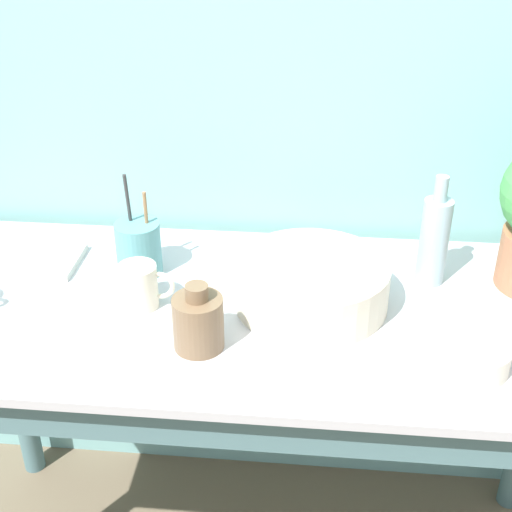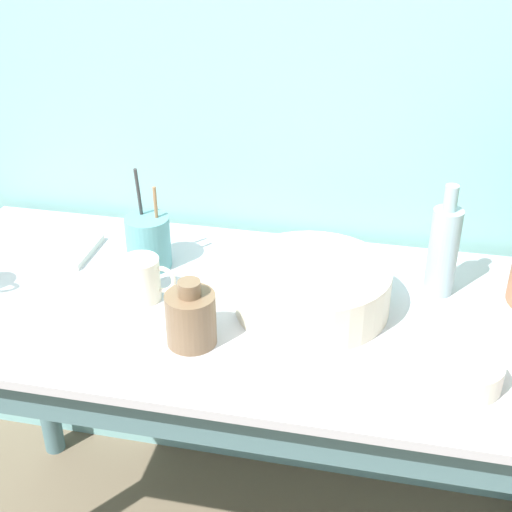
{
  "view_description": "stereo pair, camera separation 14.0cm",
  "coord_description": "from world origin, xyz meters",
  "px_view_note": "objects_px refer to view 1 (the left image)",
  "views": [
    {
      "loc": [
        0.12,
        -0.89,
        1.63
      ],
      "look_at": [
        0.0,
        0.32,
        0.93
      ],
      "focal_mm": 50.0,
      "sensor_mm": 36.0,
      "label": 1
    },
    {
      "loc": [
        0.25,
        -0.87,
        1.63
      ],
      "look_at": [
        0.0,
        0.32,
        0.93
      ],
      "focal_mm": 50.0,
      "sensor_mm": 36.0,
      "label": 2
    }
  ],
  "objects_px": {
    "bottle_tall": "(434,239)",
    "utensil_cup": "(139,248)",
    "mug_cream": "(140,286)",
    "bowl_small_cream": "(475,358)",
    "tray_board": "(29,260)",
    "bottle_short": "(198,321)",
    "bowl_wash_large": "(312,284)"
  },
  "relations": [
    {
      "from": "bowl_wash_large",
      "to": "bottle_tall",
      "type": "height_order",
      "value": "bottle_tall"
    },
    {
      "from": "bottle_short",
      "to": "utensil_cup",
      "type": "height_order",
      "value": "utensil_cup"
    },
    {
      "from": "bottle_short",
      "to": "utensil_cup",
      "type": "distance_m",
      "value": 0.31
    },
    {
      "from": "bottle_short",
      "to": "bowl_small_cream",
      "type": "height_order",
      "value": "bottle_short"
    },
    {
      "from": "bottle_tall",
      "to": "utensil_cup",
      "type": "distance_m",
      "value": 0.64
    },
    {
      "from": "utensil_cup",
      "to": "bowl_wash_large",
      "type": "bearing_deg",
      "value": -13.77
    },
    {
      "from": "bottle_tall",
      "to": "mug_cream",
      "type": "xyz_separation_m",
      "value": [
        -0.6,
        -0.16,
        -0.06
      ]
    },
    {
      "from": "bottle_short",
      "to": "bowl_small_cream",
      "type": "bearing_deg",
      "value": -2.29
    },
    {
      "from": "tray_board",
      "to": "utensil_cup",
      "type": "bearing_deg",
      "value": -3.09
    },
    {
      "from": "bowl_wash_large",
      "to": "bowl_small_cream",
      "type": "bearing_deg",
      "value": -31.56
    },
    {
      "from": "bowl_wash_large",
      "to": "bottle_short",
      "type": "height_order",
      "value": "bottle_short"
    },
    {
      "from": "bottle_tall",
      "to": "utensil_cup",
      "type": "xyz_separation_m",
      "value": [
        -0.63,
        -0.02,
        -0.04
      ]
    },
    {
      "from": "mug_cream",
      "to": "bowl_small_cream",
      "type": "distance_m",
      "value": 0.66
    },
    {
      "from": "bottle_tall",
      "to": "tray_board",
      "type": "height_order",
      "value": "bottle_tall"
    },
    {
      "from": "bowl_wash_large",
      "to": "bowl_small_cream",
      "type": "relative_size",
      "value": 2.56
    },
    {
      "from": "utensil_cup",
      "to": "tray_board",
      "type": "height_order",
      "value": "utensil_cup"
    },
    {
      "from": "bottle_tall",
      "to": "tray_board",
      "type": "distance_m",
      "value": 0.9
    },
    {
      "from": "bottle_short",
      "to": "mug_cream",
      "type": "relative_size",
      "value": 1.17
    },
    {
      "from": "bottle_tall",
      "to": "bottle_short",
      "type": "height_order",
      "value": "bottle_tall"
    },
    {
      "from": "bowl_small_cream",
      "to": "tray_board",
      "type": "xyz_separation_m",
      "value": [
        -0.94,
        0.29,
        -0.02
      ]
    },
    {
      "from": "utensil_cup",
      "to": "tray_board",
      "type": "bearing_deg",
      "value": 176.91
    },
    {
      "from": "tray_board",
      "to": "bottle_tall",
      "type": "bearing_deg",
      "value": 0.59
    },
    {
      "from": "mug_cream",
      "to": "bottle_tall",
      "type": "bearing_deg",
      "value": 14.6
    },
    {
      "from": "utensil_cup",
      "to": "bottle_short",
      "type": "bearing_deg",
      "value": -55.85
    },
    {
      "from": "bowl_wash_large",
      "to": "mug_cream",
      "type": "height_order",
      "value": "bowl_wash_large"
    },
    {
      "from": "mug_cream",
      "to": "utensil_cup",
      "type": "height_order",
      "value": "utensil_cup"
    },
    {
      "from": "bowl_small_cream",
      "to": "tray_board",
      "type": "distance_m",
      "value": 0.99
    },
    {
      "from": "bottle_tall",
      "to": "bowl_small_cream",
      "type": "distance_m",
      "value": 0.31
    },
    {
      "from": "bottle_short",
      "to": "utensil_cup",
      "type": "bearing_deg",
      "value": 124.15
    },
    {
      "from": "mug_cream",
      "to": "utensil_cup",
      "type": "relative_size",
      "value": 0.49
    },
    {
      "from": "bowl_wash_large",
      "to": "bottle_short",
      "type": "xyz_separation_m",
      "value": [
        -0.21,
        -0.16,
        0.01
      ]
    },
    {
      "from": "bottle_short",
      "to": "utensil_cup",
      "type": "xyz_separation_m",
      "value": [
        -0.17,
        0.26,
        0.0
      ]
    }
  ]
}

